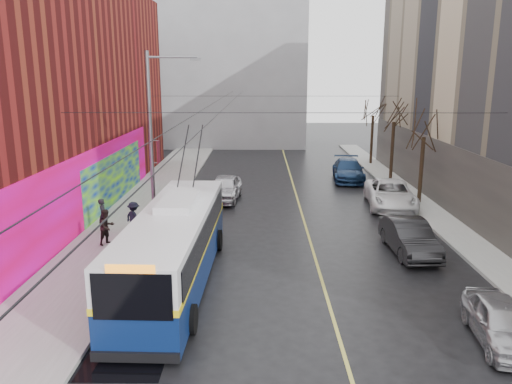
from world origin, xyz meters
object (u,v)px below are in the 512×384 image
Objects in this scene: streetlight_pole at (154,139)px; parked_car_a at (501,322)px; tree_near at (425,124)px; parked_car_d at (348,170)px; tree_mid at (395,111)px; pedestrian_c at (134,218)px; tree_far at (374,107)px; parked_car_c at (390,194)px; pedestrian_b at (107,227)px; pedestrian_a at (103,215)px; following_car at (225,188)px; trolleybus at (175,245)px; parked_car_b at (409,237)px.

parked_car_a is (12.45, -10.58, -4.18)m from streetlight_pole.
tree_near is 8.90m from parked_car_d.
tree_mid is 21.54m from pedestrian_c.
parked_car_d is (-0.51, 23.76, 0.13)m from parked_car_a.
parked_car_d is at bearing -115.14° from tree_far.
parked_car_d is (-1.20, 7.90, -0.01)m from parked_car_c.
pedestrian_b is at bearing -127.65° from tree_far.
parked_car_a is 0.67× the size of parked_car_c.
tree_mid is at bearing 90.00° from tree_near.
pedestrian_c is at bearing 5.30° from pedestrian_b.
parked_car_c is at bearing -78.09° from pedestrian_a.
tree_near is 0.96× the size of tree_mid.
parked_car_a is 18.39m from pedestrian_a.
parked_car_a is (-2.69, -30.58, -4.48)m from tree_far.
tree_mid reaches higher than following_car.
pedestrian_a is (-15.17, 10.40, 0.33)m from parked_car_a.
parked_car_c is at bearing -122.22° from pedestrian_c.
streetlight_pole reaches higher than parked_car_d.
pedestrian_a is 1.67m from pedestrian_c.
tree_mid is 23.21m from pedestrian_b.
pedestrian_a is at bearing 23.78° from pedestrian_c.
following_car is (2.92, 6.97, -4.06)m from streetlight_pole.
trolleybus is 10.61m from parked_car_b.
following_car is 8.49m from pedestrian_c.
tree_far is 1.19× the size of parked_car_d.
trolleybus reaches higher than parked_car_a.
parked_car_d is at bearing 97.23° from parked_car_a.
pedestrian_c is (-16.22, -20.52, -4.18)m from tree_far.
parked_car_b is 13.89m from pedestrian_b.
tree_mid is at bearing 89.49° from parked_car_a.
parked_car_c is 3.47× the size of pedestrian_b.
pedestrian_a is (-14.65, 2.64, 0.24)m from parked_car_b.
following_car is at bearing 124.51° from parked_car_a.
parked_car_d is 20.67m from pedestrian_b.
pedestrian_a is at bearing -155.26° from parked_car_c.
pedestrian_a is (-17.85, -6.18, -3.98)m from tree_near.
tree_mid reaches higher than trolleybus.
tree_mid reaches higher than parked_car_c.
parked_car_b is (-3.20, -15.82, -4.50)m from tree_mid.
parked_car_d reaches higher than following_car.
parked_car_d is at bearing -54.76° from pedestrian_a.
trolleybus is at bearing -149.68° from pedestrian_a.
streetlight_pole reaches higher than pedestrian_c.
pedestrian_c reaches higher than parked_car_b.
pedestrian_c is at bearing -128.17° from parked_car_d.
parked_car_d is at bearing 47.83° from streetlight_pole.
pedestrian_b is at bearing -165.38° from pedestrian_a.
tree_mid is 9.12m from parked_car_c.
tree_mid reaches higher than parked_car_b.
trolleybus is 7.27× the size of pedestrian_c.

